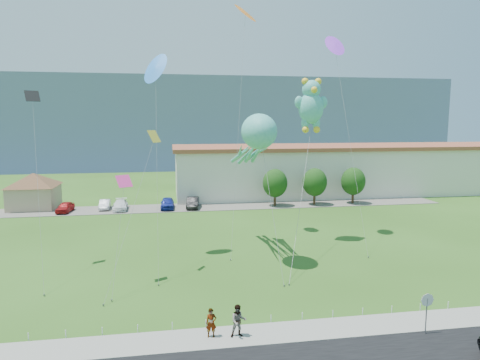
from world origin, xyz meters
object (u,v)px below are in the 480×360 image
pedestrian_right (238,321)px  parked_car_silver (105,204)px  pavilion (34,187)px  parked_car_blue (167,203)px  parked_car_black (193,203)px  octopus_kite (256,141)px  teddy_bear_kite (311,104)px  parked_car_red (65,207)px  pedestrian_left (211,323)px  warehouse (351,169)px  stop_sign (427,304)px  parked_car_white (120,205)px

pedestrian_right → parked_car_silver: pedestrian_right is taller
pavilion → parked_car_blue: size_ratio=2.03×
parked_car_black → octopus_kite: bearing=-73.4°
pedestrian_right → teddy_bear_kite: teddy_bear_kite is taller
parked_car_red → pedestrian_left: bearing=-60.2°
warehouse → pedestrian_right: warehouse is taller
parked_car_black → parked_car_blue: bearing=-174.5°
parked_car_silver → octopus_kite: size_ratio=0.30×
teddy_bear_kite → parked_car_silver: bearing=139.5°
octopus_kite → teddy_bear_kite: (6.65, 5.09, 3.35)m
pavilion → parked_car_silver: (9.90, -2.29, -2.32)m
stop_sign → warehouse: bearing=71.1°
warehouse → pedestrian_left: 54.93m
parked_car_red → parked_car_black: (17.23, 0.14, 0.08)m
pavilion → parked_car_silver: pavilion is taller
octopus_kite → pedestrian_right: bearing=-105.1°
parked_car_white → octopus_kite: size_ratio=0.36×
teddy_bear_kite → warehouse: bearing=58.9°
parked_car_white → parked_car_blue: 6.45m
parked_car_black → teddy_bear_kite: (10.95, -18.58, 13.16)m
parked_car_black → parked_car_red: bearing=-173.2°
stop_sign → parked_car_blue: size_ratio=0.55×
stop_sign → parked_car_silver: 46.39m
stop_sign → parked_car_blue: 41.55m
octopus_kite → stop_sign: bearing=-64.8°
pavilion → stop_sign: pavilion is taller
teddy_bear_kite → parked_car_blue: bearing=127.9°
parked_car_white → teddy_bear_kite: size_ratio=0.28×
parked_car_blue → parked_car_black: parked_car_blue is taller
pedestrian_left → parked_car_red: 40.45m
parked_car_black → pedestrian_right: bearing=-82.8°
parked_car_silver → parked_car_blue: 8.75m
parked_car_black → octopus_kite: octopus_kite is taller
parked_car_red → parked_car_silver: 5.17m
parked_car_white → warehouse: bearing=11.8°
pedestrian_right → parked_car_red: bearing=115.7°
warehouse → teddy_bear_kite: size_ratio=3.69×
parked_car_red → parked_car_white: parked_car_red is taller
warehouse → parked_car_black: warehouse is taller
pavilion → warehouse: size_ratio=0.15×
parked_car_red → pedestrian_right: bearing=-58.4°
pedestrian_right → octopus_kite: (3.71, 13.72, 9.58)m
parked_car_blue → pavilion: bearing=171.1°
warehouse → parked_car_silver: warehouse is taller
parked_car_red → parked_car_silver: size_ratio=1.03×
pedestrian_left → parked_car_blue: (-2.62, 37.21, -0.11)m
parked_car_silver → parked_car_black: size_ratio=0.85×
parked_car_red → octopus_kite: size_ratio=0.31×
parked_car_silver → parked_car_blue: parked_car_blue is taller
octopus_kite → parked_car_black: bearing=100.3°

